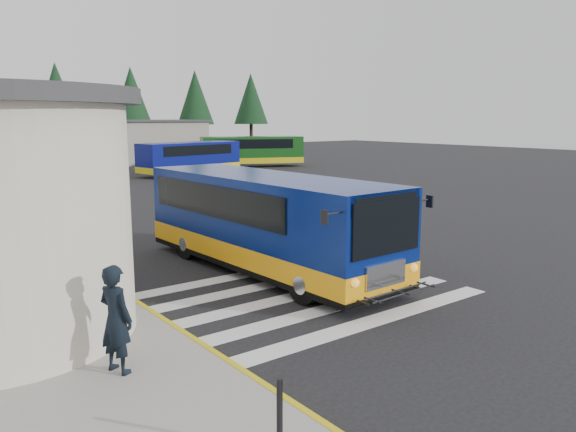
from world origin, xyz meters
TOP-DOWN VIEW (x-y plane):
  - ground at (0.00, 0.00)m, footprint 140.00×140.00m
  - curb_strip at (-4.05, 4.00)m, footprint 0.12×34.00m
  - crosswalk at (-0.50, -0.80)m, footprint 8.00×5.35m
  - depot_building at (6.00, 42.00)m, footprint 26.40×8.40m
  - tree_line at (6.29, 50.00)m, footprint 58.40×4.40m
  - transit_bus at (0.27, 1.64)m, footprint 3.58×9.91m
  - pedestrian_a at (-5.75, -2.53)m, footprint 0.66×0.79m
  - pedestrian_b at (-5.65, -1.10)m, footprint 1.01×1.09m
  - bollard at (-4.95, -6.05)m, footprint 0.08×0.08m
  - far_bus_a at (11.68, 28.16)m, footprint 8.70×3.82m
  - far_bus_b at (19.52, 31.20)m, footprint 9.38×5.80m

SIDE VIEW (x-z plane):
  - ground at x=0.00m, z-range 0.00..0.00m
  - crosswalk at x=-0.50m, z-range 0.00..0.01m
  - curb_strip at x=-4.05m, z-range 0.00..0.16m
  - bollard at x=-4.95m, z-range 0.15..1.15m
  - pedestrian_b at x=-5.65m, z-range 0.15..1.94m
  - pedestrian_a at x=-5.75m, z-range 0.15..2.02m
  - transit_bus at x=0.27m, z-range -0.06..2.71m
  - far_bus_a at x=11.68m, z-range 0.33..2.50m
  - far_bus_b at x=19.52m, z-range 0.35..2.70m
  - depot_building at x=6.00m, z-range 0.01..4.21m
  - tree_line at x=6.29m, z-range 1.77..11.77m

